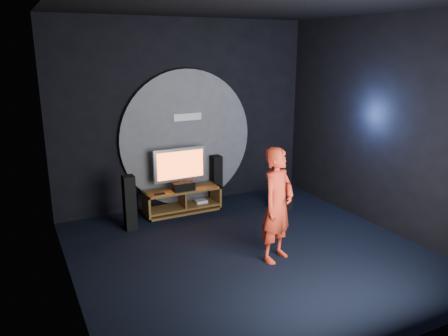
# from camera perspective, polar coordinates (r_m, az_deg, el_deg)

# --- Properties ---
(floor) EXTENTS (5.00, 5.00, 0.00)m
(floor) POSITION_cam_1_polar(r_m,az_deg,el_deg) (6.66, 3.39, -11.01)
(floor) COLOR black
(floor) RESTS_ON ground
(back_wall) EXTENTS (5.00, 0.04, 3.50)m
(back_wall) POSITION_cam_1_polar(r_m,az_deg,el_deg) (8.31, -5.09, 6.97)
(back_wall) COLOR black
(back_wall) RESTS_ON ground
(front_wall) EXTENTS (5.00, 0.04, 3.50)m
(front_wall) POSITION_cam_1_polar(r_m,az_deg,el_deg) (4.19, 21.07, -2.45)
(front_wall) COLOR black
(front_wall) RESTS_ON ground
(left_wall) EXTENTS (0.04, 5.00, 3.50)m
(left_wall) POSITION_cam_1_polar(r_m,az_deg,el_deg) (5.32, -20.35, 1.27)
(left_wall) COLOR black
(left_wall) RESTS_ON ground
(right_wall) EXTENTS (0.04, 5.00, 3.50)m
(right_wall) POSITION_cam_1_polar(r_m,az_deg,el_deg) (7.64, 20.17, 5.34)
(right_wall) COLOR black
(right_wall) RESTS_ON ground
(ceiling) EXTENTS (5.00, 5.00, 0.01)m
(ceiling) POSITION_cam_1_polar(r_m,az_deg,el_deg) (5.99, 3.96, 20.58)
(ceiling) COLOR black
(ceiling) RESTS_ON back_wall
(wall_disc_panel) EXTENTS (2.60, 0.11, 2.60)m
(wall_disc_panel) POSITION_cam_1_polar(r_m,az_deg,el_deg) (8.34, -4.87, 3.87)
(wall_disc_panel) COLOR #515156
(wall_disc_panel) RESTS_ON ground
(media_console) EXTENTS (1.42, 0.45, 0.45)m
(media_console) POSITION_cam_1_polar(r_m,az_deg,el_deg) (8.19, -5.44, -4.41)
(media_console) COLOR olive
(media_console) RESTS_ON ground
(tv) EXTENTS (1.00, 0.22, 0.76)m
(tv) POSITION_cam_1_polar(r_m,az_deg,el_deg) (8.04, -5.78, 0.21)
(tv) COLOR #A8A7AE
(tv) RESTS_ON media_console
(center_speaker) EXTENTS (0.40, 0.15, 0.15)m
(center_speaker) POSITION_cam_1_polar(r_m,az_deg,el_deg) (7.98, -5.27, -2.42)
(center_speaker) COLOR black
(center_speaker) RESTS_ON media_console
(remote) EXTENTS (0.18, 0.05, 0.02)m
(remote) POSITION_cam_1_polar(r_m,az_deg,el_deg) (7.85, -8.37, -3.35)
(remote) COLOR black
(remote) RESTS_ON media_console
(tower_speaker_left) EXTENTS (0.19, 0.21, 0.94)m
(tower_speaker_left) POSITION_cam_1_polar(r_m,az_deg,el_deg) (7.46, -12.23, -4.46)
(tower_speaker_left) COLOR black
(tower_speaker_left) RESTS_ON ground
(tower_speaker_right) EXTENTS (0.19, 0.21, 0.94)m
(tower_speaker_right) POSITION_cam_1_polar(r_m,az_deg,el_deg) (8.59, -1.02, -1.45)
(tower_speaker_right) COLOR black
(tower_speaker_right) RESTS_ON ground
(subwoofer) EXTENTS (0.32, 0.32, 0.35)m
(subwoofer) POSITION_cam_1_polar(r_m,az_deg,el_deg) (8.31, 7.45, -4.32)
(subwoofer) COLOR black
(subwoofer) RESTS_ON ground
(player) EXTENTS (0.71, 0.61, 1.66)m
(player) POSITION_cam_1_polar(r_m,az_deg,el_deg) (6.20, 7.00, -4.82)
(player) COLOR red
(player) RESTS_ON ground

